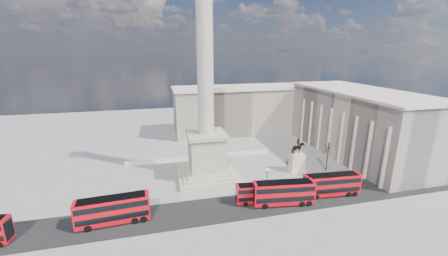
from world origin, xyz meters
TOP-DOWN VIEW (x-y plane):
  - ground at (0.00, 0.00)m, footprint 180.00×180.00m
  - asphalt_road at (5.00, -10.00)m, footprint 120.00×9.00m
  - nelsons_column at (0.00, 5.00)m, footprint 14.00×14.00m
  - balustrade_wall at (0.00, 16.00)m, footprint 40.00×0.60m
  - building_east at (45.00, 10.00)m, footprint 19.00×46.00m
  - building_northeast at (20.00, 40.00)m, footprint 51.00×17.00m
  - red_bus_a at (-19.03, -9.88)m, footprint 12.38×3.64m
  - red_bus_b at (8.28, -9.41)m, footprint 10.01×3.16m
  - red_bus_c at (12.29, -11.18)m, footprint 12.18×4.17m
  - red_bus_d at (23.52, -10.24)m, footprint 11.81×3.53m
  - victorian_lamp at (10.08, -7.76)m, footprint 0.54×0.54m
  - equestrian_statue at (22.23, 2.40)m, footprint 4.16×3.12m
  - bare_tree_near at (29.73, 0.95)m, footprint 1.78×1.78m
  - bare_tree_mid at (38.09, 9.19)m, footprint 1.73×1.73m
  - bare_tree_far at (36.46, 6.20)m, footprint 1.63×1.63m
  - pedestrian_walking at (16.89, -6.50)m, footprint 0.64×0.44m
  - pedestrian_standing at (26.87, -6.50)m, footprint 0.83×0.66m
  - pedestrian_crossing at (17.63, -4.80)m, footprint 0.90×1.01m

SIDE VIEW (x-z plane):
  - ground at x=0.00m, z-range 0.00..0.00m
  - asphalt_road at x=5.00m, z-range 0.00..0.01m
  - balustrade_wall at x=0.00m, z-range 0.00..1.10m
  - pedestrian_crossing at x=17.63m, z-range 0.00..1.64m
  - pedestrian_standing at x=26.87m, z-range 0.00..1.69m
  - pedestrian_walking at x=16.89m, z-range 0.00..1.70m
  - red_bus_b at x=8.28m, z-range 0.10..4.09m
  - red_bus_d at x=23.52m, z-range 0.12..4.84m
  - red_bus_c at x=12.29m, z-range 0.12..4.96m
  - red_bus_a at x=-19.03m, z-range 0.12..5.07m
  - equestrian_statue at x=22.23m, z-range -1.30..7.32m
  - victorian_lamp at x=10.08m, z-range 0.56..6.91m
  - bare_tree_mid at x=38.09m, z-range 1.89..8.44m
  - bare_tree_far at x=36.46m, z-range 1.92..8.59m
  - bare_tree_near at x=29.73m, z-range 2.24..10.00m
  - building_northeast at x=20.00m, z-range 0.02..16.62m
  - building_east at x=45.00m, z-range 0.02..18.62m
  - nelsons_column at x=0.00m, z-range -12.01..37.84m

